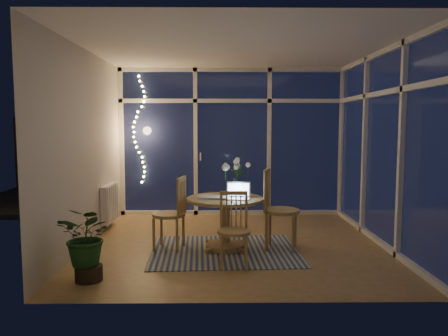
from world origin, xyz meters
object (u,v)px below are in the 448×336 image
Objects in this scene: potted_plant at (88,245)px; chair_front at (234,230)px; dining_table at (225,224)px; chair_left at (169,213)px; flower_vase at (235,187)px; laptop at (238,190)px; chair_right at (281,209)px.

chair_front is at bearing 15.36° from potted_plant.
potted_plant is at bearing -141.44° from dining_table.
chair_front is 1.13× the size of potted_plant.
chair_front is at bearing 59.26° from chair_left.
potted_plant is (-1.56, -1.35, -0.40)m from flower_vase.
chair_left reaches higher than flower_vase.
laptop reaches higher than dining_table.
chair_left is 1.34m from potted_plant.
chair_front is (0.81, -0.72, -0.05)m from chair_left.
chair_left is 0.91× the size of chair_right.
chair_right is 1.23× the size of chair_front.
chair_right reaches higher than chair_left.
potted_plant is at bearing -140.23° from laptop.
potted_plant is (-1.59, -1.04, -0.41)m from laptop.
flower_vase is at bearing 101.33° from laptop.
laptop is 1.47× the size of flower_vase.
laptop is 0.32m from flower_vase.
potted_plant is (-1.52, -0.42, -0.05)m from chair_front.
dining_table is at bearing 38.56° from potted_plant.
chair_left is 3.13× the size of laptop.
dining_table is 0.51m from flower_vase.
flower_vase is at bearing 114.99° from chair_left.
chair_left is 0.94m from laptop.
chair_left reaches higher than chair_front.
chair_front reaches higher than dining_table.
chair_right reaches higher than dining_table.
dining_table is at bearing 103.10° from chair_right.
dining_table is 1.30× the size of potted_plant.
chair_left reaches higher than dining_table.
laptop is 0.41× the size of potted_plant.
dining_table is 4.71× the size of flower_vase.
flower_vase is (0.04, 0.94, 0.35)m from chair_front.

